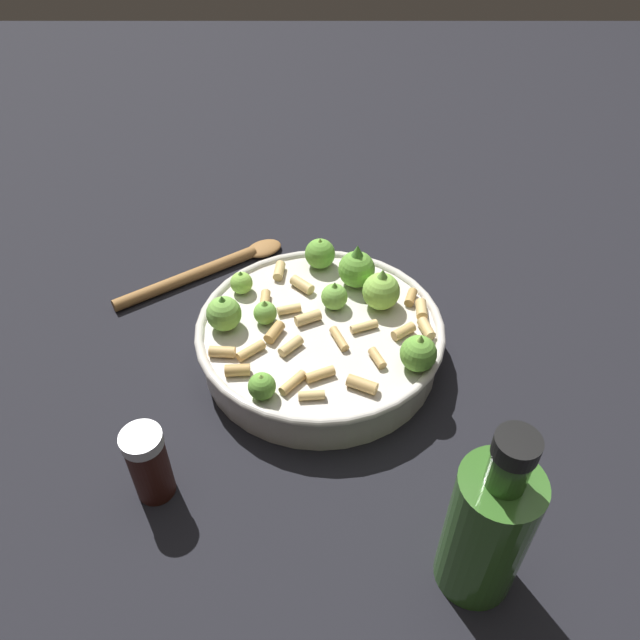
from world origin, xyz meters
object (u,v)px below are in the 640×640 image
object	(u,v)px
pepper_shaker	(149,464)
wooden_spoon	(211,268)
cooking_pan	(321,334)
olive_oil_bottle	(488,527)

from	to	relation	value
pepper_shaker	wooden_spoon	world-z (taller)	pepper_shaker
cooking_pan	olive_oil_bottle	xyz separation A→B (m)	(0.13, -0.27, 0.05)
cooking_pan	wooden_spoon	bearing A→B (deg)	133.99
pepper_shaker	wooden_spoon	xyz separation A→B (m)	(0.01, 0.34, -0.04)
pepper_shaker	cooking_pan	bearing A→B (deg)	48.98
pepper_shaker	wooden_spoon	size ratio (longest dim) A/B	0.39
pepper_shaker	olive_oil_bottle	bearing A→B (deg)	-15.91
cooking_pan	wooden_spoon	world-z (taller)	cooking_pan
cooking_pan	olive_oil_bottle	size ratio (longest dim) A/B	1.46
pepper_shaker	wooden_spoon	bearing A→B (deg)	88.23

